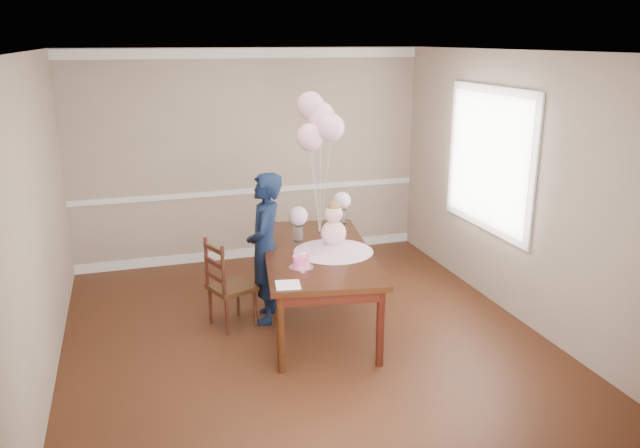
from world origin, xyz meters
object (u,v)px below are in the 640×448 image
at_px(birthday_cake, 301,261).
at_px(dining_chair_seat, 232,287).
at_px(dining_table_top, 317,253).
at_px(woman, 265,248).

relative_size(birthday_cake, dining_chair_seat, 0.39).
bearing_deg(dining_chair_seat, birthday_cake, -69.53).
distance_m(birthday_cake, dining_chair_seat, 0.93).
distance_m(dining_table_top, woman, 0.53).
relative_size(birthday_cake, woman, 0.10).
bearing_deg(birthday_cake, woman, 106.49).
height_order(dining_table_top, woman, woman).
xyz_separation_m(dining_table_top, woman, (-0.48, 0.22, 0.02)).
relative_size(dining_chair_seat, woman, 0.26).
relative_size(dining_table_top, woman, 1.34).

